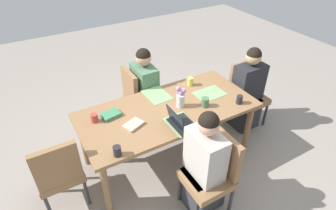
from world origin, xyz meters
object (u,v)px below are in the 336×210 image
(person_near_left_mid, at_px, (204,167))
(coffee_mug_near_right, at_px, (205,102))
(person_far_left_near, at_px, (145,94))
(coffee_mug_centre_right, at_px, (190,81))
(flower_vase, at_px, (181,98))
(chair_head_left_right_near, at_px, (59,171))
(laptop_near_left_mid, at_px, (181,123))
(coffee_mug_near_left, at_px, (239,100))
(book_red_cover, at_px, (133,125))
(person_head_right_left_far, at_px, (247,93))
(coffee_mug_far_left, at_px, (117,151))
(chair_near_left_mid, at_px, (213,170))
(chair_head_right_left_far, at_px, (246,91))
(coffee_mug_centre_left, at_px, (94,118))
(chair_far_left_near, at_px, (139,95))
(book_blue_cover, at_px, (111,115))
(dining_table, at_px, (168,114))

(person_near_left_mid, bearing_deg, coffee_mug_near_right, 54.68)
(person_far_left_near, bearing_deg, coffee_mug_centre_right, -41.53)
(flower_vase, bearing_deg, chair_head_left_right_near, -178.32)
(chair_head_left_right_near, height_order, laptop_near_left_mid, laptop_near_left_mid)
(coffee_mug_near_left, relative_size, book_red_cover, 0.50)
(coffee_mug_near_left, distance_m, coffee_mug_centre_right, 0.67)
(coffee_mug_near_left, bearing_deg, flower_vase, 155.19)
(coffee_mug_near_left, xyz_separation_m, coffee_mug_near_right, (-0.38, 0.15, 0.00))
(person_head_right_left_far, relative_size, coffee_mug_far_left, 11.70)
(person_head_right_left_far, bearing_deg, chair_near_left_mid, -145.05)
(chair_head_left_right_near, relative_size, coffee_mug_far_left, 8.81)
(chair_head_right_left_far, distance_m, coffee_mug_centre_left, 2.13)
(chair_far_left_near, relative_size, book_red_cover, 4.50)
(person_far_left_near, height_order, flower_vase, person_far_left_near)
(flower_vase, bearing_deg, book_red_cover, -175.31)
(person_far_left_near, distance_m, coffee_mug_near_left, 1.28)
(chair_head_left_right_near, height_order, coffee_mug_near_left, chair_head_left_right_near)
(chair_head_right_left_far, relative_size, chair_head_left_right_near, 1.00)
(chair_head_right_left_far, bearing_deg, coffee_mug_near_right, -163.70)
(chair_head_right_left_far, distance_m, book_red_cover, 1.81)
(coffee_mug_far_left, bearing_deg, chair_far_left_near, 57.52)
(chair_head_right_left_far, bearing_deg, flower_vase, -173.33)
(flower_vase, height_order, book_blue_cover, flower_vase)
(dining_table, distance_m, book_blue_cover, 0.65)
(person_head_right_left_far, xyz_separation_m, coffee_mug_centre_left, (-2.05, 0.16, 0.27))
(dining_table, distance_m, flower_vase, 0.24)
(flower_vase, relative_size, book_red_cover, 1.29)
(person_near_left_mid, height_order, coffee_mug_centre_left, person_near_left_mid)
(chair_head_left_right_near, bearing_deg, person_near_left_mid, -28.92)
(chair_head_left_right_near, relative_size, laptop_near_left_mid, 2.81)
(chair_head_left_right_near, bearing_deg, flower_vase, 1.68)
(person_head_right_left_far, bearing_deg, chair_far_left_near, 150.52)
(chair_head_left_right_near, bearing_deg, chair_far_left_near, 33.66)
(coffee_mug_near_right, bearing_deg, coffee_mug_centre_right, 76.59)
(chair_head_right_left_far, distance_m, coffee_mug_far_left, 2.17)
(coffee_mug_centre_left, distance_m, book_red_cover, 0.42)
(coffee_mug_near_left, distance_m, coffee_mug_far_left, 1.53)
(person_near_left_mid, relative_size, chair_head_left_right_near, 1.33)
(flower_vase, distance_m, coffee_mug_near_right, 0.28)
(person_far_left_near, height_order, person_near_left_mid, same)
(chair_head_left_right_near, xyz_separation_m, book_red_cover, (0.82, -0.01, 0.26))
(chair_head_right_left_far, height_order, book_red_cover, chair_head_right_left_far)
(book_red_cover, bearing_deg, chair_head_right_left_far, -14.99)
(chair_near_left_mid, bearing_deg, laptop_near_left_mid, 99.60)
(chair_head_right_left_far, bearing_deg, book_blue_cover, 177.51)
(person_head_right_left_far, xyz_separation_m, coffee_mug_far_left, (-2.03, -0.43, 0.27))
(dining_table, xyz_separation_m, laptop_near_left_mid, (-0.04, -0.33, 0.12))
(person_far_left_near, distance_m, coffee_mug_near_right, 0.97)
(person_near_left_mid, bearing_deg, book_blue_cover, 121.25)
(person_head_right_left_far, xyz_separation_m, book_blue_cover, (-1.87, 0.16, 0.24))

